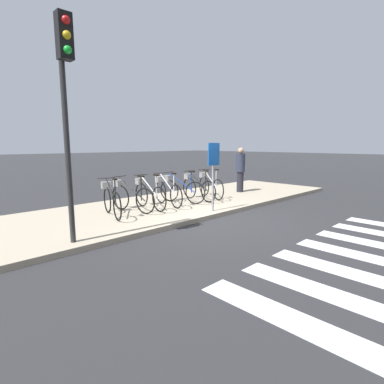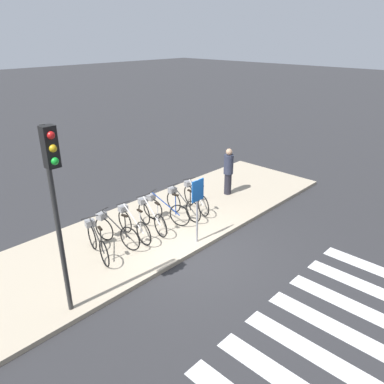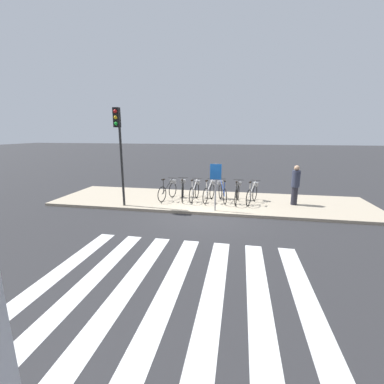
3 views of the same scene
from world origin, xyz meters
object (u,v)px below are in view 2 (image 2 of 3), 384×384
Objects in this scene: parked_bicycle_5 at (181,203)px; parked_bicycle_6 at (195,197)px; parked_bicycle_3 at (150,215)px; sign_post at (197,200)px; parked_bicycle_1 at (114,230)px; parked_bicycle_2 at (132,223)px; parked_bicycle_0 at (96,240)px; parked_bicycle_4 at (163,209)px; traffic_light at (54,187)px; pedestrian at (228,171)px.

parked_bicycle_6 is at bearing 2.77° from parked_bicycle_5.
parked_bicycle_3 is 1.91m from parked_bicycle_6.
parked_bicycle_5 is 0.89× the size of sign_post.
parked_bicycle_2 is at bearing -4.71° from parked_bicycle_1.
parked_bicycle_0 is 0.97× the size of parked_bicycle_2.
parked_bicycle_1 is at bearing 178.93° from parked_bicycle_6.
sign_post reaches higher than parked_bicycle_4.
parked_bicycle_5 is 0.42× the size of traffic_light.
parked_bicycle_4 and parked_bicycle_6 have the same top height.
pedestrian is at bearing -0.07° from parked_bicycle_2.
pedestrian is (3.10, -0.06, 0.45)m from parked_bicycle_4.
parked_bicycle_0 is at bearing -176.27° from parked_bicycle_2.
traffic_light is at bearing -163.94° from parked_bicycle_6.
parked_bicycle_6 is at bearing -0.26° from parked_bicycle_3.
parked_bicycle_4 is at bearing 3.04° from parked_bicycle_0.
sign_post reaches higher than parked_bicycle_3.
parked_bicycle_1 is 1.02× the size of parked_bicycle_4.
parked_bicycle_2 is 1.04× the size of parked_bicycle_6.
parked_bicycle_5 is (2.51, -0.09, 0.00)m from parked_bicycle_1.
parked_bicycle_3 is at bearing -2.29° from parked_bicycle_1.
parked_bicycle_1 is at bearing 175.29° from parked_bicycle_2.
traffic_light reaches higher than parked_bicycle_5.
parked_bicycle_3 is at bearing -174.60° from parked_bicycle_4.
parked_bicycle_6 is 0.40× the size of traffic_light.
parked_bicycle_3 and parked_bicycle_4 have the same top height.
parked_bicycle_3 is 4.52m from traffic_light.
parked_bicycle_2 is at bearing 3.73° from parked_bicycle_0.
pedestrian is at bearing 0.77° from parked_bicycle_0.
parked_bicycle_2 is 1.00× the size of parked_bicycle_5.
sign_post is (-0.16, -1.57, 0.83)m from parked_bicycle_4.
parked_bicycle_5 and parked_bicycle_6 have the same top height.
parked_bicycle_4 is 0.69m from parked_bicycle_5.
parked_bicycle_0 is 2.85m from sign_post.
parked_bicycle_4 is at bearing 0.10° from parked_bicycle_1.
sign_post reaches higher than parked_bicycle_5.
parked_bicycle_5 is 0.66m from parked_bicycle_6.
sign_post is (-1.50, -1.51, 0.83)m from parked_bicycle_6.
parked_bicycle_3 is 0.96× the size of pedestrian.
pedestrian is at bearing 12.29° from traffic_light.
parked_bicycle_6 is at bearing -1.07° from parked_bicycle_1.
traffic_light is 4.20m from sign_post.
parked_bicycle_2 is at bearing 179.76° from parked_bicycle_6.
parked_bicycle_0 is at bearing -176.96° from parked_bicycle_4.
sign_post reaches higher than parked_bicycle_0.
sign_post is at bearing -119.72° from parked_bicycle_5.
parked_bicycle_0 is 0.87× the size of sign_post.
parked_bicycle_5 is at bearing 60.28° from sign_post.
traffic_light is (-5.40, -1.56, 2.40)m from parked_bicycle_6.
parked_bicycle_4 is (2.48, 0.13, 0.00)m from parked_bicycle_0.
parked_bicycle_6 is at bearing -2.66° from parked_bicycle_4.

